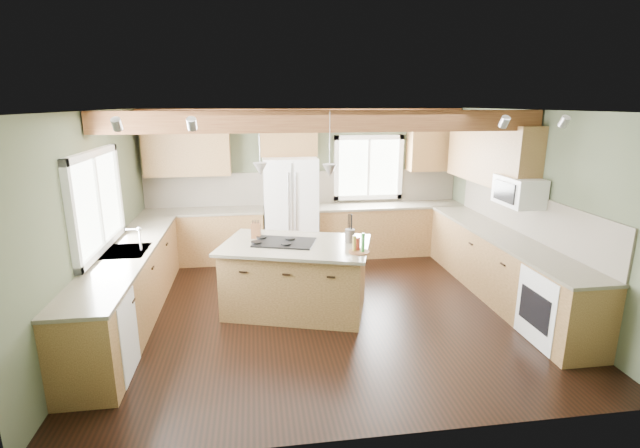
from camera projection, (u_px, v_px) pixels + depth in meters
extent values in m
plane|color=black|center=(326.00, 309.00, 6.24)|extent=(5.60, 5.60, 0.00)
plane|color=silver|center=(327.00, 110.00, 5.58)|extent=(5.60, 5.60, 0.00)
plane|color=#475039|center=(305.00, 183.00, 8.30)|extent=(5.60, 0.00, 5.60)
plane|color=#475039|center=(95.00, 223.00, 5.53)|extent=(0.00, 5.00, 5.00)
plane|color=#475039|center=(530.00, 208.00, 6.29)|extent=(0.00, 5.00, 5.00)
cube|color=#502716|center=(326.00, 121.00, 5.66)|extent=(5.55, 0.26, 0.26)
cube|color=#502716|center=(305.00, 112.00, 7.89)|extent=(5.55, 0.20, 0.10)
cube|color=brown|center=(305.00, 188.00, 8.31)|extent=(5.58, 0.03, 0.58)
cube|color=brown|center=(526.00, 214.00, 6.36)|extent=(0.03, 3.70, 0.58)
cube|color=brown|center=(204.00, 237.00, 7.99)|extent=(2.02, 0.60, 0.88)
cube|color=brown|center=(203.00, 211.00, 7.87)|extent=(2.06, 0.64, 0.04)
cube|color=brown|center=(388.00, 230.00, 8.44)|extent=(2.62, 0.60, 0.88)
cube|color=brown|center=(389.00, 205.00, 8.32)|extent=(2.66, 0.64, 0.04)
cube|color=brown|center=(130.00, 287.00, 5.83)|extent=(0.60, 3.70, 0.88)
cube|color=brown|center=(126.00, 252.00, 5.72)|extent=(0.64, 3.74, 0.04)
cube|color=brown|center=(501.00, 268.00, 6.52)|extent=(0.60, 3.70, 0.88)
cube|color=brown|center=(504.00, 236.00, 6.40)|extent=(0.64, 3.74, 0.04)
cube|color=brown|center=(187.00, 149.00, 7.70)|extent=(1.40, 0.35, 0.90)
cube|color=brown|center=(288.00, 135.00, 7.88)|extent=(0.96, 0.35, 0.70)
cube|color=brown|center=(490.00, 153.00, 6.96)|extent=(0.35, 2.20, 0.90)
cube|color=brown|center=(434.00, 145.00, 8.28)|extent=(0.90, 0.35, 0.90)
cube|color=white|center=(96.00, 202.00, 5.51)|extent=(0.04, 1.60, 1.05)
cube|color=white|center=(368.00, 168.00, 8.38)|extent=(1.10, 0.04, 1.00)
cube|color=#262628|center=(126.00, 252.00, 5.72)|extent=(0.50, 0.65, 0.03)
cylinder|color=#B2B2B7|center=(140.00, 240.00, 5.70)|extent=(0.02, 0.02, 0.28)
cube|color=white|center=(98.00, 338.00, 4.59)|extent=(0.60, 0.60, 0.84)
cube|color=white|center=(559.00, 308.00, 5.27)|extent=(0.60, 0.72, 0.84)
cube|color=white|center=(519.00, 191.00, 6.15)|extent=(0.40, 0.70, 0.38)
cone|color=#B2B2B7|center=(260.00, 169.00, 5.82)|extent=(0.18, 0.18, 0.16)
cone|color=#B2B2B7|center=(330.00, 171.00, 5.69)|extent=(0.18, 0.18, 0.16)
cube|color=white|center=(290.00, 210.00, 8.00)|extent=(0.90, 0.74, 1.80)
cube|color=brown|center=(296.00, 278.00, 6.13)|extent=(2.00, 1.55, 0.88)
cube|color=brown|center=(296.00, 245.00, 6.01)|extent=(2.15, 1.70, 0.04)
cube|color=black|center=(284.00, 242.00, 6.02)|extent=(0.88, 0.71, 0.02)
cube|color=brown|center=(256.00, 231.00, 6.23)|extent=(0.14, 0.11, 0.20)
cylinder|color=#403733|center=(350.00, 236.00, 6.05)|extent=(0.18, 0.18, 0.17)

